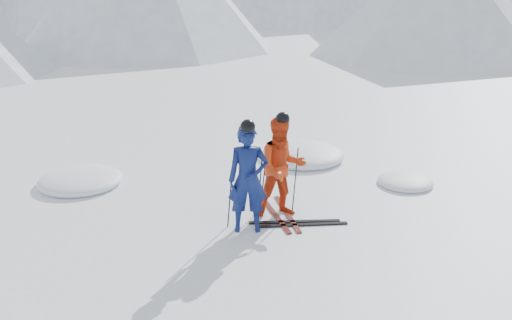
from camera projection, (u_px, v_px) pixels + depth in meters
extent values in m
plane|color=white|center=(340.00, 219.00, 10.19)|extent=(160.00, 160.00, 0.00)
imported|color=#0E1A54|center=(248.00, 179.00, 9.47)|extent=(0.76, 0.55, 1.94)
imported|color=red|center=(282.00, 168.00, 10.07)|extent=(0.98, 0.79, 1.91)
cylinder|color=black|center=(230.00, 194.00, 9.66)|extent=(0.13, 0.09, 1.29)
cylinder|color=black|center=(260.00, 190.00, 9.84)|extent=(0.13, 0.08, 1.29)
cylinder|color=black|center=(263.00, 180.00, 10.36)|extent=(0.13, 0.10, 1.27)
cylinder|color=black|center=(295.00, 180.00, 10.36)|extent=(0.13, 0.09, 1.27)
cube|color=black|center=(275.00, 214.00, 10.36)|extent=(0.27, 1.70, 0.03)
cube|color=black|center=(287.00, 213.00, 10.40)|extent=(0.15, 1.70, 0.03)
cube|color=black|center=(295.00, 222.00, 10.05)|extent=(1.70, 0.28, 0.03)
cube|color=black|center=(302.00, 225.00, 9.93)|extent=(1.70, 0.22, 0.03)
ellipsoid|color=white|center=(81.00, 184.00, 11.90)|extent=(1.82, 1.82, 0.40)
ellipsoid|color=white|center=(405.00, 184.00, 11.90)|extent=(1.21, 1.21, 0.27)
ellipsoid|color=white|center=(302.00, 158.00, 13.55)|extent=(2.09, 2.09, 0.46)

